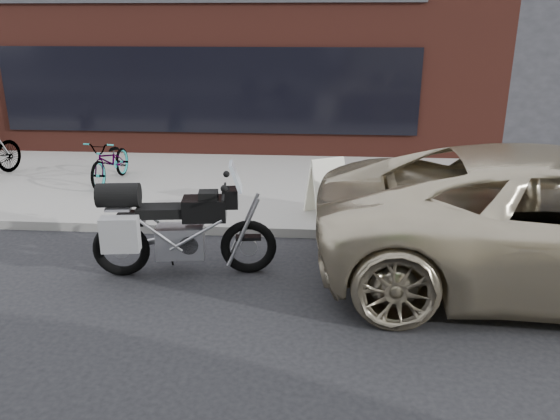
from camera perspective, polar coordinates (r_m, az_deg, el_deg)
name	(u,v)px	position (r m, az deg, el deg)	size (l,w,h in m)	color
ground	(231,403)	(5.21, -5.19, -19.43)	(120.00, 120.00, 0.00)	black
near_sidewalk	(285,181)	(11.48, 0.48, 3.06)	(44.00, 6.00, 0.15)	gray
storefront	(238,55)	(18.23, -4.45, 15.87)	(14.00, 10.07, 4.50)	#4F2119
motorcycle	(171,228)	(7.31, -11.28, -1.89)	(2.44, 0.98, 1.55)	black
bicycle_front	(111,161)	(11.50, -17.29, 4.93)	(0.60, 1.72, 0.90)	gray
sandwich_sign	(327,186)	(9.19, 4.92, 2.49)	(0.79, 0.77, 0.96)	white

